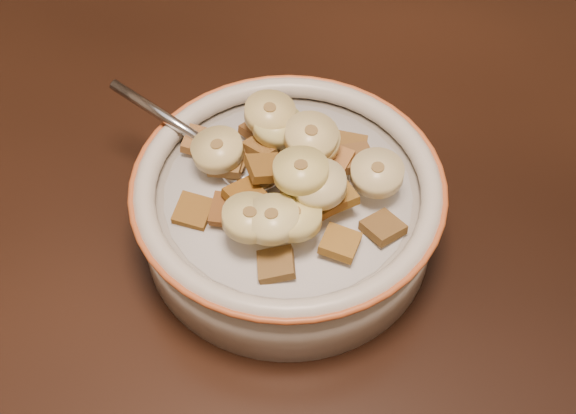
% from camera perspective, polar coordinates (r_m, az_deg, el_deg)
% --- Properties ---
extents(table, '(1.41, 0.91, 0.04)m').
position_cam_1_polar(table, '(0.56, -6.24, 0.21)').
color(table, black).
rests_on(table, floor).
extents(cereal_bowl, '(0.18, 0.18, 0.04)m').
position_cam_1_polar(cereal_bowl, '(0.50, 0.00, -0.60)').
color(cereal_bowl, beige).
rests_on(cereal_bowl, table).
extents(milk, '(0.15, 0.15, 0.00)m').
position_cam_1_polar(milk, '(0.48, 0.00, 0.96)').
color(milk, silver).
rests_on(milk, cereal_bowl).
extents(spoon, '(0.05, 0.04, 0.01)m').
position_cam_1_polar(spoon, '(0.49, -2.86, 2.69)').
color(spoon, '#BBBDC3').
rests_on(spoon, cereal_bowl).
extents(cereal_square_0, '(0.02, 0.02, 0.01)m').
position_cam_1_polar(cereal_square_0, '(0.48, 3.22, 3.32)').
color(cereal_square_0, '#97602F').
rests_on(cereal_square_0, milk).
extents(cereal_square_1, '(0.02, 0.02, 0.01)m').
position_cam_1_polar(cereal_square_1, '(0.45, 3.72, -2.58)').
color(cereal_square_1, olive).
rests_on(cereal_square_1, milk).
extents(cereal_square_2, '(0.03, 0.03, 0.01)m').
position_cam_1_polar(cereal_square_2, '(0.45, 0.70, 1.31)').
color(cereal_square_2, brown).
rests_on(cereal_square_2, milk).
extents(cereal_square_3, '(0.03, 0.03, 0.01)m').
position_cam_1_polar(cereal_square_3, '(0.46, 1.58, 1.35)').
color(cereal_square_3, brown).
rests_on(cereal_square_3, milk).
extents(cereal_square_4, '(0.03, 0.03, 0.01)m').
position_cam_1_polar(cereal_square_4, '(0.48, -1.68, 4.36)').
color(cereal_square_4, olive).
rests_on(cereal_square_4, milk).
extents(cereal_square_5, '(0.03, 0.03, 0.01)m').
position_cam_1_polar(cereal_square_5, '(0.45, 2.52, 0.49)').
color(cereal_square_5, brown).
rests_on(cereal_square_5, milk).
extents(cereal_square_6, '(0.02, 0.02, 0.01)m').
position_cam_1_polar(cereal_square_6, '(0.48, -4.39, 3.19)').
color(cereal_square_6, olive).
rests_on(cereal_square_6, milk).
extents(cereal_square_7, '(0.03, 0.03, 0.01)m').
position_cam_1_polar(cereal_square_7, '(0.50, -5.11, 4.03)').
color(cereal_square_7, brown).
rests_on(cereal_square_7, milk).
extents(cereal_square_8, '(0.02, 0.02, 0.01)m').
position_cam_1_polar(cereal_square_8, '(0.52, -1.11, 6.73)').
color(cereal_square_8, brown).
rests_on(cereal_square_8, milk).
extents(cereal_square_9, '(0.02, 0.02, 0.01)m').
position_cam_1_polar(cereal_square_9, '(0.49, 4.40, 4.22)').
color(cereal_square_9, brown).
rests_on(cereal_square_9, milk).
extents(cereal_square_10, '(0.03, 0.03, 0.01)m').
position_cam_1_polar(cereal_square_10, '(0.46, 6.77, -1.45)').
color(cereal_square_10, brown).
rests_on(cereal_square_10, milk).
extents(cereal_square_11, '(0.03, 0.03, 0.01)m').
position_cam_1_polar(cereal_square_11, '(0.46, 3.47, 0.80)').
color(cereal_square_11, brown).
rests_on(cereal_square_11, milk).
extents(cereal_square_12, '(0.03, 0.03, 0.01)m').
position_cam_1_polar(cereal_square_12, '(0.46, -3.03, 0.80)').
color(cereal_square_12, '#895A17').
rests_on(cereal_square_12, milk).
extents(cereal_square_13, '(0.03, 0.03, 0.01)m').
position_cam_1_polar(cereal_square_13, '(0.46, -1.62, 2.77)').
color(cereal_square_13, brown).
rests_on(cereal_square_13, milk).
extents(cereal_square_14, '(0.02, 0.02, 0.01)m').
position_cam_1_polar(cereal_square_14, '(0.48, -4.08, 3.58)').
color(cereal_square_14, brown).
rests_on(cereal_square_14, milk).
extents(cereal_square_15, '(0.02, 0.02, 0.01)m').
position_cam_1_polar(cereal_square_15, '(0.50, -6.24, 4.64)').
color(cereal_square_15, '#9C6530').
rests_on(cereal_square_15, milk).
extents(cereal_square_16, '(0.03, 0.03, 0.01)m').
position_cam_1_polar(cereal_square_16, '(0.48, 4.88, 3.50)').
color(cereal_square_16, brown).
rests_on(cereal_square_16, milk).
extents(cereal_square_17, '(0.02, 0.02, 0.01)m').
position_cam_1_polar(cereal_square_17, '(0.46, -4.23, -0.21)').
color(cereal_square_17, brown).
rests_on(cereal_square_17, milk).
extents(cereal_square_18, '(0.03, 0.03, 0.01)m').
position_cam_1_polar(cereal_square_18, '(0.44, -0.86, -4.12)').
color(cereal_square_18, olive).
rests_on(cereal_square_18, milk).
extents(cereal_square_19, '(0.03, 0.03, 0.01)m').
position_cam_1_polar(cereal_square_19, '(0.50, -1.96, 5.47)').
color(cereal_square_19, brown).
rests_on(cereal_square_19, milk).
extents(cereal_square_20, '(0.02, 0.02, 0.01)m').
position_cam_1_polar(cereal_square_20, '(0.47, -6.75, -0.30)').
color(cereal_square_20, brown).
rests_on(cereal_square_20, milk).
extents(banana_slice_0, '(0.04, 0.04, 0.01)m').
position_cam_1_polar(banana_slice_0, '(0.48, -5.04, 4.08)').
color(banana_slice_0, beige).
rests_on(banana_slice_0, milk).
extents(banana_slice_1, '(0.04, 0.04, 0.01)m').
position_cam_1_polar(banana_slice_1, '(0.45, 2.22, 1.64)').
color(banana_slice_1, '#D9C182').
rests_on(banana_slice_1, milk).
extents(banana_slice_2, '(0.04, 0.04, 0.01)m').
position_cam_1_polar(banana_slice_2, '(0.49, -1.30, 6.69)').
color(banana_slice_2, '#DEBE7B').
rests_on(banana_slice_2, milk).
extents(banana_slice_3, '(0.03, 0.03, 0.01)m').
position_cam_1_polar(banana_slice_3, '(0.44, 0.43, -0.69)').
color(banana_slice_3, '#DCC77F').
rests_on(banana_slice_3, milk).
extents(banana_slice_4, '(0.03, 0.03, 0.01)m').
position_cam_1_polar(banana_slice_4, '(0.47, 6.36, 2.43)').
color(banana_slice_4, beige).
rests_on(banana_slice_4, milk).
extents(banana_slice_5, '(0.04, 0.04, 0.01)m').
position_cam_1_polar(banana_slice_5, '(0.46, 1.65, 5.06)').
color(banana_slice_5, '#FCE394').
rests_on(banana_slice_5, milk).
extents(banana_slice_6, '(0.03, 0.03, 0.02)m').
position_cam_1_polar(banana_slice_6, '(0.47, 1.83, 4.76)').
color(banana_slice_6, '#E2CB81').
rests_on(banana_slice_6, milk).
extents(banana_slice_7, '(0.04, 0.04, 0.01)m').
position_cam_1_polar(banana_slice_7, '(0.44, -2.72, -0.75)').
color(banana_slice_7, '#D6C77C').
rests_on(banana_slice_7, milk).
extents(banana_slice_8, '(0.04, 0.04, 0.01)m').
position_cam_1_polar(banana_slice_8, '(0.44, 0.92, 2.61)').
color(banana_slice_8, '#E6DC7B').
rests_on(banana_slice_8, milk).
extents(banana_slice_9, '(0.04, 0.04, 0.02)m').
position_cam_1_polar(banana_slice_9, '(0.48, -0.73, 5.84)').
color(banana_slice_9, '#E3D786').
rests_on(banana_slice_9, milk).
extents(banana_slice_10, '(0.04, 0.04, 0.01)m').
position_cam_1_polar(banana_slice_10, '(0.44, -1.18, -0.87)').
color(banana_slice_10, '#EEDD81').
rests_on(banana_slice_10, milk).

